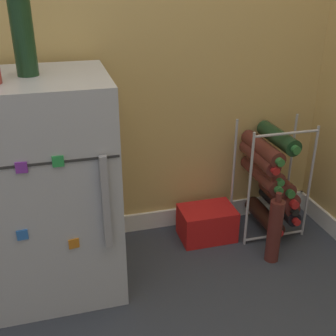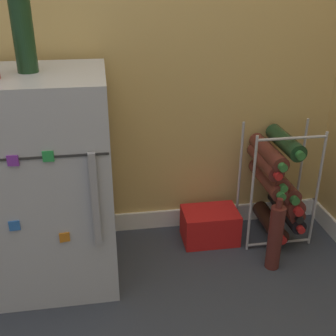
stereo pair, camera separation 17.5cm
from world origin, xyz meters
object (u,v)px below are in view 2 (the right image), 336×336
Objects in this scene: soda_box at (210,225)px; fridge_top_bottle at (23,33)px; mini_fridge at (39,182)px; loose_bottle_floor at (275,237)px; wine_rack at (277,184)px.

fridge_top_bottle is (-0.71, -0.11, 0.90)m from soda_box.
mini_fridge is 2.86× the size of fridge_top_bottle.
mini_fridge is at bearing 172.72° from loose_bottle_floor.
mini_fridge is at bearing -174.30° from wine_rack.
wine_rack is 1.89× the size of fridge_top_bottle.
soda_box is at bearing 132.07° from loose_bottle_floor.
wine_rack is (1.03, 0.10, -0.14)m from mini_fridge.
wine_rack reaches higher than loose_bottle_floor.
fridge_top_bottle is at bearing 32.01° from mini_fridge.
fridge_top_bottle is 1.25m from loose_bottle_floor.
mini_fridge is 1.51× the size of wine_rack.
mini_fridge is at bearing -170.51° from soda_box.
mini_fridge is 3.30× the size of soda_box.
wine_rack is 1.23m from fridge_top_bottle.
fridge_top_bottle is at bearing 171.94° from loose_bottle_floor.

